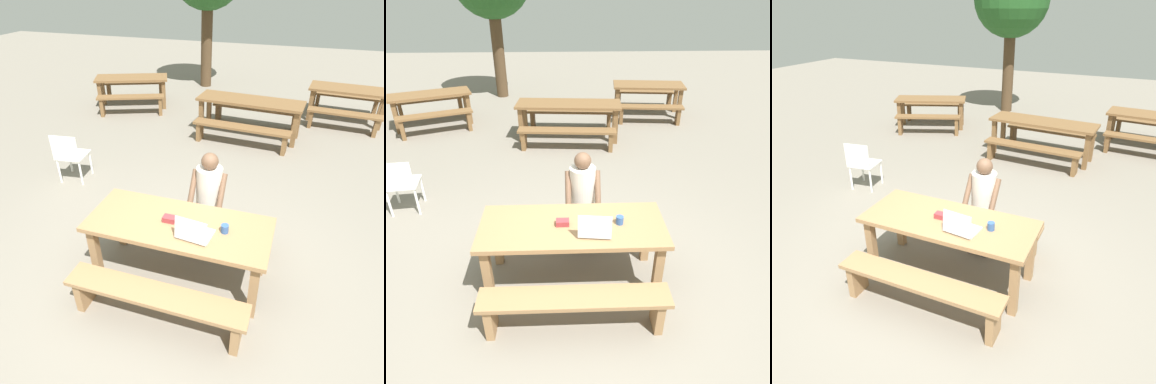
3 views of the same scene
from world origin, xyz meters
TOP-DOWN VIEW (x-y plane):
  - ground_plane at (0.00, 0.00)m, footprint 30.00×30.00m
  - picnic_table_front at (0.00, 0.00)m, footprint 1.96×0.82m
  - bench_near at (0.00, -0.70)m, footprint 1.82×0.30m
  - bench_far at (0.00, 0.70)m, footprint 1.82×0.30m
  - laptop at (0.22, -0.17)m, footprint 0.36×0.32m
  - small_pouch at (-0.10, -0.00)m, footprint 0.14×0.09m
  - coffee_mug at (0.50, -0.00)m, footprint 0.08×0.08m
  - person_seated at (0.14, 0.66)m, footprint 0.42×0.41m
  - plastic_chair at (-2.41, 1.50)m, footprint 0.49×0.49m
  - picnic_table_mid at (-3.11, 5.21)m, footprint 1.89×1.28m
  - bench_mid_south at (-2.88, 4.63)m, footprint 1.59×0.87m
  - bench_mid_north at (-3.35, 5.80)m, footprint 1.59×0.87m
  - picnic_table_rear at (0.03, 4.28)m, footprint 2.20×0.85m
  - bench_rear_south at (-0.02, 3.67)m, footprint 1.96×0.45m
  - bench_rear_north at (0.08, 4.88)m, footprint 1.96×0.45m
  - picnic_table_distant at (2.01, 5.79)m, footprint 1.77×0.91m
  - bench_distant_south at (1.95, 5.12)m, footprint 1.55×0.44m
  - bench_distant_north at (2.07, 6.45)m, footprint 1.55×0.44m

SIDE VIEW (x-z plane):
  - ground_plane at x=0.00m, z-range 0.00..0.00m
  - bench_distant_south at x=1.95m, z-range 0.10..0.53m
  - bench_distant_north at x=2.07m, z-range 0.10..0.53m
  - bench_rear_south at x=-0.02m, z-range 0.11..0.54m
  - bench_rear_north at x=0.08m, z-range 0.11..0.54m
  - bench_near at x=0.00m, z-range 0.11..0.55m
  - bench_far at x=0.00m, z-range 0.11..0.55m
  - bench_mid_south at x=-2.88m, z-range 0.11..0.58m
  - bench_mid_north at x=-3.35m, z-range 0.11..0.58m
  - plastic_chair at x=-2.41m, z-range 0.04..0.89m
  - picnic_table_mid at x=-3.11m, z-range 0.25..1.00m
  - picnic_table_distant at x=2.01m, z-range 0.26..1.02m
  - picnic_table_front at x=0.00m, z-range 0.27..1.03m
  - picnic_table_rear at x=0.03m, z-range 0.27..1.05m
  - person_seated at x=0.14m, z-range 0.11..1.37m
  - small_pouch at x=-0.10m, z-range 0.76..0.82m
  - coffee_mug at x=0.50m, z-range 0.76..0.85m
  - laptop at x=0.22m, z-range 0.69..0.96m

